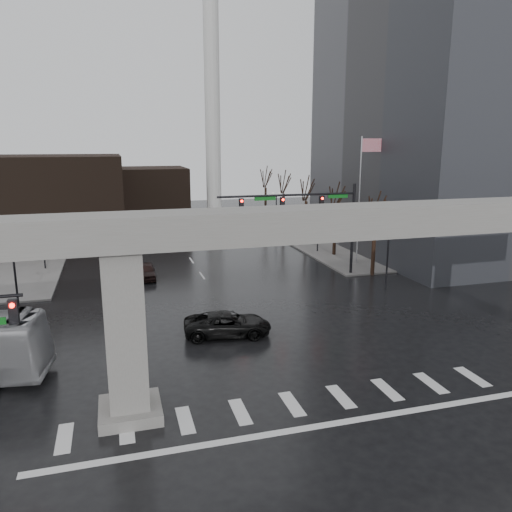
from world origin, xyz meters
The scene contains 22 objects.
ground centered at (0.00, 0.00, 0.00)m, with size 160.00×160.00×0.00m, color black.
sidewalk_ne centered at (26.00, 36.00, 0.07)m, with size 28.00×36.00×0.15m, color slate.
elevated_guideway centered at (1.26, 0.00, 6.88)m, with size 48.00×2.60×8.70m.
office_tower centered at (28.00, 26.00, 21.00)m, with size 22.00×26.00×42.00m, color #5D5D62.
building_far_left centered at (-14.00, 42.00, 5.00)m, with size 16.00×14.00×10.00m, color black.
building_far_mid centered at (-2.00, 52.00, 4.00)m, with size 10.00×10.00×8.00m, color black.
smokestack centered at (6.00, 46.00, 13.35)m, with size 3.60×3.60×30.00m.
signal_mast_arm centered at (8.99, 18.80, 5.83)m, with size 12.12×0.43×8.00m.
flagpole_assembly centered at (15.29, 22.00, 7.53)m, with size 2.06×0.12×12.00m.
lamp_right_0 centered at (13.50, 14.00, 3.47)m, with size 1.22×0.32×5.11m.
lamp_right_1 centered at (13.50, 28.00, 3.47)m, with size 1.22×0.32×5.11m.
lamp_right_2 centered at (13.50, 42.00, 3.47)m, with size 1.22×0.32×5.11m.
lamp_left_0 centered at (-13.50, 14.00, 3.47)m, with size 1.22×0.32×5.11m.
lamp_left_1 centered at (-13.50, 28.00, 3.47)m, with size 1.22×0.32×5.11m.
lamp_left_2 centered at (-13.50, 42.00, 3.47)m, with size 1.22×0.32×5.11m.
tree_right_0 centered at (14.53, 18.02, 2.79)m, with size 1.09×1.58×7.50m.
tree_right_1 centered at (14.53, 26.02, 2.85)m, with size 1.09×1.61×7.67m.
tree_right_2 centered at (14.53, 34.02, 2.91)m, with size 1.10×1.63×7.85m.
tree_right_3 centered at (14.53, 42.02, 2.98)m, with size 1.11×1.66×8.02m.
tree_right_4 centered at (14.53, 50.02, 3.04)m, with size 1.12×1.69×8.19m.
pickup_truck centered at (-0.95, 7.72, 0.73)m, with size 2.42×5.25×1.46m, color black.
far_car centered at (-4.79, 22.35, 0.67)m, with size 1.57×3.91×1.33m, color black.
Camera 1 is at (-7.18, -20.07, 11.45)m, focal length 35.00 mm.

